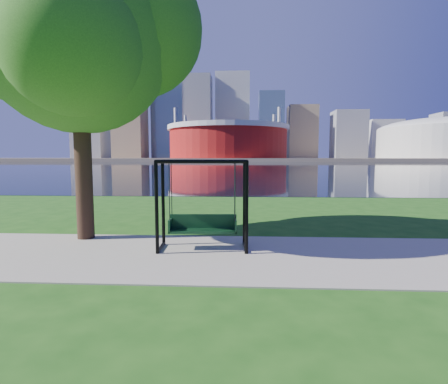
{
  "coord_description": "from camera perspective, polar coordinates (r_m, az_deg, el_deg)",
  "views": [
    {
      "loc": [
        0.66,
        -8.53,
        2.32
      ],
      "look_at": [
        0.18,
        0.0,
        1.48
      ],
      "focal_mm": 28.0,
      "sensor_mm": 36.0,
      "label": 1
    }
  ],
  "objects": [
    {
      "name": "ground",
      "position": [
        8.86,
        -1.18,
        -9.53
      ],
      "size": [
        900.0,
        900.0,
        0.0
      ],
      "primitive_type": "plane",
      "color": "#1E5114",
      "rests_on": "ground"
    },
    {
      "name": "park_tree",
      "position": [
        11.18,
        -22.85,
        22.78
      ],
      "size": [
        6.6,
        5.96,
        8.2
      ],
      "color": "black",
      "rests_on": "ground"
    },
    {
      "name": "far_bank",
      "position": [
        314.53,
        3.08,
        5.37
      ],
      "size": [
        900.0,
        228.0,
        2.0
      ],
      "primitive_type": "cube",
      "color": "#937F60",
      "rests_on": "ground"
    },
    {
      "name": "swing",
      "position": [
        8.73,
        -3.48,
        -2.41
      ],
      "size": [
        2.26,
        1.07,
        2.27
      ],
      "rotation": [
        0.0,
        0.0,
        0.05
      ],
      "color": "black",
      "rests_on": "ground"
    },
    {
      "name": "path",
      "position": [
        8.38,
        -1.44,
        -10.32
      ],
      "size": [
        120.0,
        4.0,
        0.03
      ],
      "primitive_type": "cube",
      "color": "#9E937F",
      "rests_on": "ground"
    },
    {
      "name": "river",
      "position": [
        110.56,
        2.86,
        4.42
      ],
      "size": [
        900.0,
        180.0,
        0.02
      ],
      "primitive_type": "cube",
      "color": "black",
      "rests_on": "ground"
    },
    {
      "name": "arena",
      "position": [
        278.46,
        32.34,
        7.55
      ],
      "size": [
        84.0,
        84.0,
        26.56
      ],
      "color": "beige",
      "rests_on": "far_bank"
    },
    {
      "name": "skyline",
      "position": [
        329.68,
        2.36,
        11.46
      ],
      "size": [
        392.0,
        66.0,
        96.5
      ],
      "color": "gray",
      "rests_on": "far_bank"
    },
    {
      "name": "stadium",
      "position": [
        244.05,
        0.69,
        8.42
      ],
      "size": [
        83.0,
        83.0,
        32.0
      ],
      "color": "maroon",
      "rests_on": "far_bank"
    }
  ]
}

